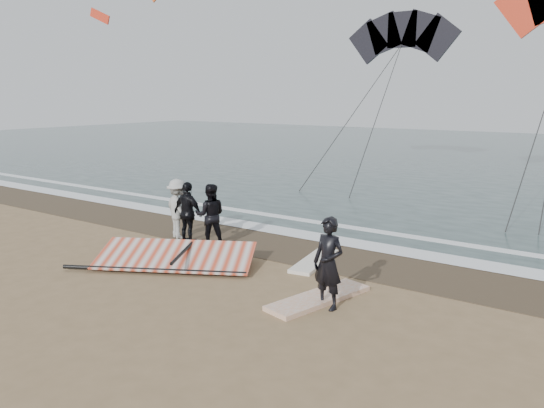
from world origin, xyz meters
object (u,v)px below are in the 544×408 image
at_px(man_main, 328,263).
at_px(sail_rig, 177,257).
at_px(board_white, 319,298).
at_px(board_cream, 314,261).

bearing_deg(man_main, sail_rig, -175.30).
xyz_separation_m(board_white, sail_rig, (-4.30, 0.06, 0.14)).
distance_m(board_white, board_cream, 2.65).
bearing_deg(board_cream, sail_rig, -151.74).
distance_m(man_main, board_cream, 3.20).
bearing_deg(man_main, board_cream, 133.64).
height_order(board_white, board_cream, board_white).
xyz_separation_m(man_main, sail_rig, (-4.66, 0.32, -0.78)).
height_order(man_main, board_cream, man_main).
xyz_separation_m(man_main, board_cream, (-1.76, 2.51, -0.93)).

